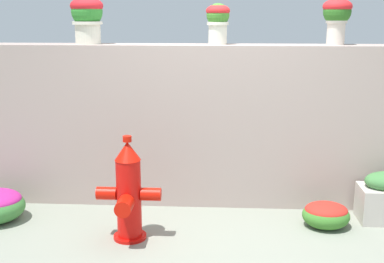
{
  "coord_description": "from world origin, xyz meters",
  "views": [
    {
      "loc": [
        0.07,
        -4.09,
        1.94
      ],
      "look_at": [
        -0.22,
        0.78,
        0.8
      ],
      "focal_mm": 47.44,
      "sensor_mm": 36.0,
      "label": 1
    }
  ],
  "objects": [
    {
      "name": "ground_plane",
      "position": [
        0.0,
        0.0,
        0.0
      ],
      "size": [
        24.0,
        24.0,
        0.0
      ],
      "primitive_type": "plane",
      "color": "gray"
    },
    {
      "name": "stone_wall",
      "position": [
        0.0,
        0.98,
        0.82
      ],
      "size": [
        5.54,
        0.39,
        1.64
      ],
      "primitive_type": "cube",
      "color": "#A49088",
      "rests_on": "ground"
    },
    {
      "name": "fire_hydrant",
      "position": [
        -0.72,
        0.01,
        0.42
      ],
      "size": [
        0.56,
        0.44,
        0.93
      ],
      "color": "red",
      "rests_on": "ground"
    },
    {
      "name": "potted_plant_2",
      "position": [
        0.03,
        0.99,
        1.88
      ],
      "size": [
        0.24,
        0.24,
        0.4
      ],
      "color": "beige",
      "rests_on": "stone_wall"
    },
    {
      "name": "potted_plant_3",
      "position": [
        1.17,
        1.0,
        1.93
      ],
      "size": [
        0.28,
        0.28,
        0.45
      ],
      "color": "beige",
      "rests_on": "stone_wall"
    },
    {
      "name": "potted_plant_1",
      "position": [
        -1.27,
        0.98,
        1.92
      ],
      "size": [
        0.32,
        0.32,
        0.47
      ],
      "color": "beige",
      "rests_on": "stone_wall"
    },
    {
      "name": "flower_bush_left",
      "position": [
        1.05,
        0.37,
        0.12
      ],
      "size": [
        0.44,
        0.39,
        0.24
      ],
      "color": "#3C7A2A",
      "rests_on": "ground"
    }
  ]
}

